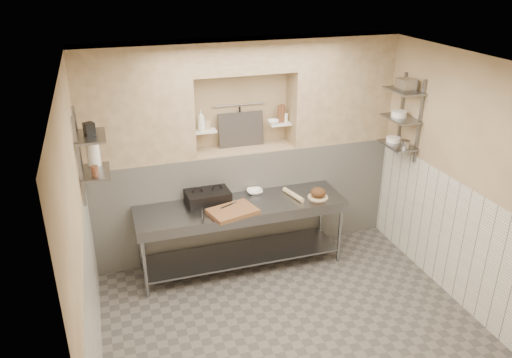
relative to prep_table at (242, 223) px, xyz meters
name	(u,v)px	position (x,y,z in m)	size (l,w,h in m)	color
floor	(289,324)	(0.20, -1.18, -0.69)	(4.00, 3.90, 0.10)	#59544F
ceiling	(298,61)	(0.20, -1.18, 2.21)	(4.00, 3.90, 0.10)	silver
wall_left	(76,240)	(-1.85, -1.18, 0.76)	(0.10, 3.90, 2.80)	tan
wall_right	(465,182)	(2.25, -1.18, 0.76)	(0.10, 3.90, 2.80)	tan
wall_back	(238,143)	(0.20, 0.82, 0.76)	(4.00, 0.10, 2.80)	tan
wall_front	(407,343)	(0.20, -3.18, 0.76)	(4.00, 0.10, 2.80)	tan
backwall_lower	(244,198)	(0.20, 0.57, 0.06)	(4.00, 0.40, 1.40)	silver
alcove_sill	(243,149)	(0.20, 0.57, 0.77)	(1.30, 0.40, 0.02)	tan
backwall_pillar_left	(134,105)	(-1.13, 0.57, 1.46)	(1.35, 0.40, 1.40)	tan
backwall_pillar_right	(339,89)	(1.52, 0.57, 1.46)	(1.35, 0.40, 1.40)	tan
backwall_header	(242,56)	(0.20, 0.57, 1.96)	(1.30, 0.40, 0.40)	tan
wainscot_left	(94,304)	(-1.79, -1.18, 0.06)	(0.02, 3.90, 1.40)	silver
wainscot_right	(451,238)	(2.19, -1.18, 0.06)	(0.02, 3.90, 1.40)	silver
alcove_shelf_left	(205,131)	(-0.30, 0.57, 1.06)	(0.28, 0.16, 0.03)	white
alcove_shelf_right	(280,124)	(0.70, 0.57, 1.06)	(0.28, 0.16, 0.03)	white
utensil_rail	(239,105)	(0.20, 0.74, 1.31)	(0.02, 0.02, 0.70)	gray
hanging_steel	(240,118)	(0.20, 0.72, 1.14)	(0.02, 0.02, 0.30)	black
splash_panel	(241,130)	(0.20, 0.67, 1.00)	(0.60, 0.02, 0.45)	#383330
shelf_rail_left_a	(79,149)	(-1.78, 0.07, 1.16)	(0.03, 0.03, 0.95)	slate
shelf_rail_left_b	(79,163)	(-1.78, -0.33, 1.16)	(0.03, 0.03, 0.95)	slate
wall_shelf_left_lower	(95,172)	(-1.64, -0.13, 0.96)	(0.30, 0.50, 0.03)	slate
wall_shelf_left_upper	(90,136)	(-1.64, -0.13, 1.36)	(0.30, 0.50, 0.03)	slate
shelf_rail_right_a	(401,113)	(2.17, 0.07, 1.21)	(0.03, 0.03, 1.05)	slate
shelf_rail_right_b	(420,122)	(2.17, -0.33, 1.21)	(0.03, 0.03, 1.05)	slate
wall_shelf_right_lower	(397,145)	(2.04, -0.13, 0.86)	(0.30, 0.50, 0.03)	slate
wall_shelf_right_mid	(401,119)	(2.04, -0.13, 1.21)	(0.30, 0.50, 0.03)	slate
wall_shelf_right_upper	(404,91)	(2.04, -0.13, 1.56)	(0.30, 0.50, 0.03)	slate
prep_table	(242,223)	(0.00, 0.00, 0.00)	(2.60, 0.70, 0.90)	gray
panini_press	(207,196)	(-0.37, 0.21, 0.33)	(0.55, 0.41, 0.15)	black
cutting_board	(233,211)	(-0.16, -0.19, 0.28)	(0.55, 0.38, 0.05)	brown
knife_blade	(229,205)	(-0.18, -0.06, 0.31)	(0.25, 0.03, 0.01)	gray
tongs	(202,214)	(-0.53, -0.21, 0.31)	(0.02, 0.02, 0.23)	gray
mixing_bowl	(255,192)	(0.25, 0.25, 0.28)	(0.20, 0.20, 0.05)	white
rolling_pin	(293,195)	(0.69, 0.01, 0.29)	(0.06, 0.06, 0.40)	beige
bread_board	(318,197)	(0.98, -0.11, 0.27)	(0.26, 0.26, 0.01)	beige
bread_loaf	(318,192)	(0.98, -0.11, 0.33)	(0.20, 0.20, 0.12)	#4C2D19
bottle_soap	(201,120)	(-0.34, 0.57, 1.20)	(0.10, 0.10, 0.26)	white
jar_alcove	(207,124)	(-0.26, 0.62, 1.13)	(0.08, 0.08, 0.12)	tan
bowl_alcove	(273,122)	(0.60, 0.57, 1.09)	(0.15, 0.15, 0.05)	white
condiment_a	(282,113)	(0.74, 0.59, 1.19)	(0.06, 0.06, 0.24)	brown
condiment_b	(280,114)	(0.71, 0.60, 1.18)	(0.06, 0.06, 0.23)	brown
condiment_c	(285,118)	(0.79, 0.60, 1.13)	(0.06, 0.06, 0.11)	white
jug_left	(93,153)	(-1.64, 0.04, 1.11)	(0.14, 0.14, 0.28)	white
jar_left	(95,171)	(-1.64, -0.27, 1.03)	(0.08, 0.08, 0.11)	brown
box_left_upper	(89,129)	(-1.64, -0.14, 1.44)	(0.10, 0.10, 0.14)	black
bowl_right	(393,139)	(2.04, -0.03, 0.90)	(0.18, 0.18, 0.05)	white
canister_right	(406,144)	(2.04, -0.30, 0.92)	(0.11, 0.11, 0.11)	gray
bowl_right_mid	(399,114)	(2.04, -0.09, 1.26)	(0.19, 0.19, 0.07)	white
basket_right	(406,85)	(2.04, -0.16, 1.64)	(0.18, 0.22, 0.14)	gray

